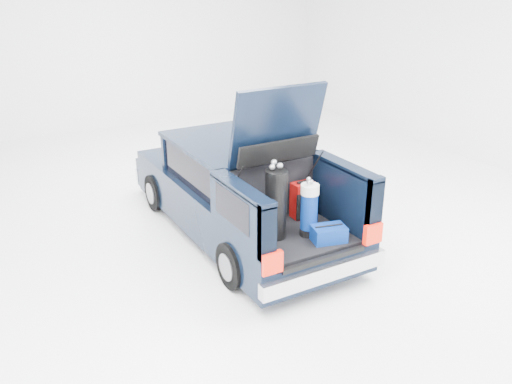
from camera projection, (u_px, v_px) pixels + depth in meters
ground at (240, 232)px, 8.43m from camera, size 14.00×14.00×0.00m
car at (236, 189)px, 8.26m from camera, size 1.87×4.65×2.47m
red_suitcase at (303, 200)px, 7.43m from camera, size 0.33×0.21×0.53m
black_golf_bag at (276, 204)px, 6.77m from camera, size 0.33×0.35×1.02m
blue_golf_bag at (309, 209)px, 6.88m from camera, size 0.31×0.31×0.78m
blue_duffel at (329, 234)px, 6.81m from camera, size 0.47×0.37×0.22m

